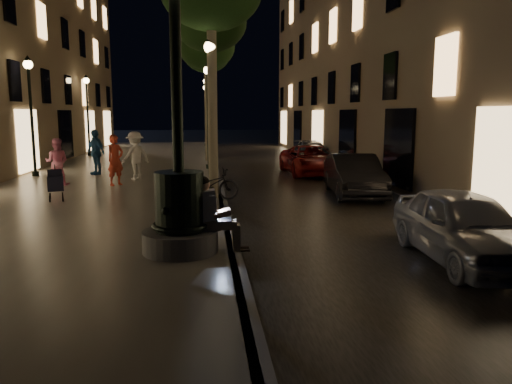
{
  "coord_description": "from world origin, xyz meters",
  "views": [
    {
      "loc": [
        -0.55,
        -7.1,
        2.76
      ],
      "look_at": [
        0.52,
        3.0,
        1.14
      ],
      "focal_mm": 35.0,
      "sensor_mm": 36.0,
      "label": 1
    }
  ],
  "objects": [
    {
      "name": "promenade",
      "position": [
        -4.0,
        15.0,
        0.1
      ],
      "size": [
        8.0,
        45.0,
        0.2
      ],
      "primitive_type": "cube",
      "color": "#625D56",
      "rests_on": "ground"
    },
    {
      "name": "pedestrian_blue",
      "position": [
        -5.02,
        14.27,
        1.14
      ],
      "size": [
        1.1,
        1.1,
        1.88
      ],
      "primitive_type": "imported",
      "rotation": [
        0.0,
        0.0,
        5.5
      ],
      "color": "#234F81",
      "rests_on": "promenade"
    },
    {
      "name": "lamp_left_c",
      "position": [
        -7.4,
        24.0,
        3.24
      ],
      "size": [
        0.36,
        0.36,
        4.81
      ],
      "color": "black",
      "rests_on": "promenade"
    },
    {
      "name": "bicycle",
      "position": [
        -0.4,
        7.38,
        0.68
      ],
      "size": [
        1.91,
        1.05,
        0.95
      ],
      "primitive_type": "imported",
      "rotation": [
        0.0,
        0.0,
        1.82
      ],
      "color": "black",
      "rests_on": "promenade"
    },
    {
      "name": "ground",
      "position": [
        0.0,
        15.0,
        0.0
      ],
      "size": [
        120.0,
        120.0,
        0.0
      ],
      "primitive_type": "plane",
      "color": "black",
      "rests_on": "ground"
    },
    {
      "name": "car_second",
      "position": [
        4.44,
        8.95,
        0.7
      ],
      "size": [
        1.89,
        4.35,
        1.39
      ],
      "primitive_type": "imported",
      "rotation": [
        0.0,
        0.0,
        -0.1
      ],
      "color": "black",
      "rests_on": "ground"
    },
    {
      "name": "stroller",
      "position": [
        -4.88,
        7.93,
        0.73
      ],
      "size": [
        0.61,
        1.04,
        1.05
      ],
      "rotation": [
        0.0,
        0.0,
        0.27
      ],
      "color": "black",
      "rests_on": "promenade"
    },
    {
      "name": "lamp_curb_d",
      "position": [
        -0.3,
        32.0,
        3.24
      ],
      "size": [
        0.36,
        0.36,
        4.81
      ],
      "color": "black",
      "rests_on": "promenade"
    },
    {
      "name": "building_right",
      "position": [
        10.0,
        18.0,
        7.5
      ],
      "size": [
        8.0,
        36.0,
        15.0
      ],
      "primitive_type": "cube",
      "color": "brown",
      "rests_on": "ground"
    },
    {
      "name": "lamp_curb_c",
      "position": [
        -0.3,
        24.0,
        3.24
      ],
      "size": [
        0.36,
        0.36,
        4.81
      ],
      "color": "black",
      "rests_on": "promenade"
    },
    {
      "name": "cobble_lane",
      "position": [
        3.0,
        15.0,
        0.01
      ],
      "size": [
        6.0,
        45.0,
        0.02
      ],
      "primitive_type": "cube",
      "color": "black",
      "rests_on": "ground"
    },
    {
      "name": "lamp_left_b",
      "position": [
        -7.4,
        14.0,
        3.24
      ],
      "size": [
        0.36,
        0.36,
        4.81
      ],
      "color": "black",
      "rests_on": "promenade"
    },
    {
      "name": "car_front",
      "position": [
        4.25,
        1.5,
        0.68
      ],
      "size": [
        1.76,
        4.04,
        1.35
      ],
      "primitive_type": "imported",
      "rotation": [
        0.0,
        0.0,
        -0.04
      ],
      "color": "#A1A3A8",
      "rests_on": "ground"
    },
    {
      "name": "lamp_curb_b",
      "position": [
        -0.3,
        16.0,
        3.24
      ],
      "size": [
        0.36,
        0.36,
        4.81
      ],
      "color": "black",
      "rests_on": "promenade"
    },
    {
      "name": "tree_second",
      "position": [
        -0.2,
        14.0,
        6.33
      ],
      "size": [
        3.0,
        3.0,
        7.4
      ],
      "color": "#6B604C",
      "rests_on": "promenade"
    },
    {
      "name": "tree_far",
      "position": [
        -0.22,
        26.0,
        6.43
      ],
      "size": [
        3.0,
        3.0,
        7.5
      ],
      "color": "#6B604C",
      "rests_on": "promenade"
    },
    {
      "name": "curb_strip",
      "position": [
        0.0,
        15.0,
        0.1
      ],
      "size": [
        0.25,
        45.0,
        0.2
      ],
      "primitive_type": "cube",
      "color": "#59595B",
      "rests_on": "ground"
    },
    {
      "name": "seated_man_laptop",
      "position": [
        -0.39,
        2.0,
        0.94
      ],
      "size": [
        1.04,
        0.35,
        1.41
      ],
      "color": "tan",
      "rests_on": "promenade"
    },
    {
      "name": "pedestrian_red",
      "position": [
        -3.66,
        10.96,
        1.1
      ],
      "size": [
        0.77,
        0.77,
        1.8
      ],
      "primitive_type": "imported",
      "rotation": [
        0.0,
        0.0,
        0.81
      ],
      "color": "#D3402A",
      "rests_on": "promenade"
    },
    {
      "name": "fountain_lamppost",
      "position": [
        -1.0,
        2.0,
        1.21
      ],
      "size": [
        1.4,
        1.4,
        5.21
      ],
      "color": "#59595B",
      "rests_on": "promenade"
    },
    {
      "name": "car_third",
      "position": [
        4.27,
        14.91,
        0.66
      ],
      "size": [
        2.31,
        4.77,
        1.31
      ],
      "primitive_type": "imported",
      "rotation": [
        0.0,
        0.0,
        0.03
      ],
      "color": "maroon",
      "rests_on": "ground"
    },
    {
      "name": "pedestrian_pink",
      "position": [
        -5.72,
        11.15,
        1.04
      ],
      "size": [
        0.82,
        0.64,
        1.68
      ],
      "primitive_type": "imported",
      "rotation": [
        0.0,
        0.0,
        3.13
      ],
      "color": "#D57094",
      "rests_on": "promenade"
    },
    {
      "name": "car_rear",
      "position": [
        5.2,
        19.07,
        0.62
      ],
      "size": [
        2.0,
        4.37,
        1.24
      ],
      "primitive_type": "imported",
      "rotation": [
        0.0,
        0.0,
        -0.06
      ],
      "color": "#313136",
      "rests_on": "ground"
    },
    {
      "name": "tree_third",
      "position": [
        -0.3,
        20.0,
        6.14
      ],
      "size": [
        3.0,
        3.0,
        7.2
      ],
      "color": "#6B604C",
      "rests_on": "promenade"
    },
    {
      "name": "lamp_curb_a",
      "position": [
        -0.3,
        8.0,
        3.24
      ],
      "size": [
        0.36,
        0.36,
        4.81
      ],
      "color": "black",
      "rests_on": "promenade"
    },
    {
      "name": "pedestrian_white",
      "position": [
        -3.17,
        12.58,
        1.12
      ],
      "size": [
        1.36,
        1.29,
        1.85
      ],
      "primitive_type": "imported",
      "rotation": [
        0.0,
        0.0,
        3.84
      ],
      "color": "silver",
      "rests_on": "promenade"
    }
  ]
}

